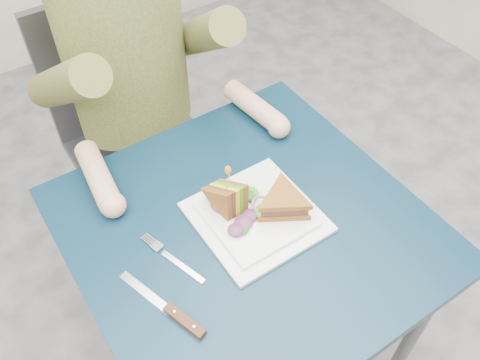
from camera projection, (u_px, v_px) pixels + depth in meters
ground at (245, 356)px, 1.68m from camera, size 4.00×4.00×0.00m
table at (248, 245)px, 1.19m from camera, size 0.75×0.75×0.73m
chair at (129, 119)px, 1.65m from camera, size 0.42×0.40×0.93m
diner at (124, 34)px, 1.31m from camera, size 0.54×0.59×0.74m
plate at (256, 216)px, 1.14m from camera, size 0.26×0.26×0.02m
sandwich_flat at (283, 202)px, 1.12m from camera, size 0.19×0.19×0.05m
sandwich_upright at (229, 199)px, 1.11m from camera, size 0.08×0.12×0.12m
fork at (173, 259)px, 1.07m from camera, size 0.06×0.18×0.01m
knife at (177, 315)px, 0.98m from camera, size 0.09×0.22×0.02m
toothpick at (228, 179)px, 1.07m from camera, size 0.01×0.01×0.06m
toothpick_frill at (228, 170)px, 1.04m from camera, size 0.01×0.01×0.02m
lettuce_spill at (256, 206)px, 1.13m from camera, size 0.15×0.13×0.02m
onion_ring at (261, 204)px, 1.13m from camera, size 0.04×0.04×0.02m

